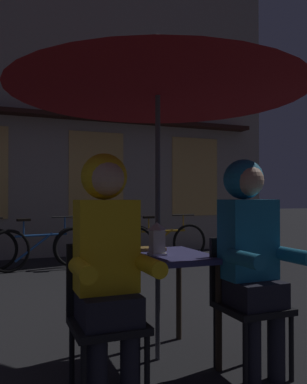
{
  "coord_description": "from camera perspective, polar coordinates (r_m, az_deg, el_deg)",
  "views": [
    {
      "loc": [
        -1.05,
        -2.58,
        1.14
      ],
      "look_at": [
        0.0,
        0.08,
        1.18
      ],
      "focal_mm": 36.73,
      "sensor_mm": 36.0,
      "label": 1
    }
  ],
  "objects": [
    {
      "name": "shopfront_building",
      "position": [
        8.24,
        -16.41,
        12.91
      ],
      "size": [
        10.0,
        0.93,
        6.2
      ],
      "color": "#9E9389",
      "rests_on": "ground_plane"
    },
    {
      "name": "bicycle_fifth",
      "position": [
        7.06,
        1.46,
        -7.28
      ],
      "size": [
        1.68,
        0.08,
        0.84
      ],
      "color": "black",
      "rests_on": "ground_plane"
    },
    {
      "name": "chair_right",
      "position": [
        2.77,
        13.21,
        -14.45
      ],
      "size": [
        0.4,
        0.4,
        0.87
      ],
      "color": "black",
      "rests_on": "ground_plane"
    },
    {
      "name": "book",
      "position": [
        3.02,
        -0.23,
        -8.23
      ],
      "size": [
        0.22,
        0.17,
        0.02
      ],
      "primitive_type": "cube",
      "rotation": [
        0.0,
        0.0,
        -0.18
      ],
      "color": "olive",
      "rests_on": "cafe_table"
    },
    {
      "name": "bicycle_fourth",
      "position": [
        6.63,
        -6.99,
        -7.7
      ],
      "size": [
        1.67,
        0.28,
        0.84
      ],
      "color": "black",
      "rests_on": "ground_plane"
    },
    {
      "name": "ground_plane",
      "position": [
        3.01,
        0.63,
        -23.12
      ],
      "size": [
        60.0,
        60.0,
        0.0
      ],
      "primitive_type": "plane",
      "color": "#232326"
    },
    {
      "name": "patio_umbrella",
      "position": [
        2.93,
        0.62,
        17.4
      ],
      "size": [
        2.1,
        2.1,
        2.31
      ],
      "color": "#4C4C51",
      "rests_on": "ground_plane"
    },
    {
      "name": "person_left_hooded",
      "position": [
        2.25,
        -6.72,
        -8.38
      ],
      "size": [
        0.45,
        0.56,
        1.4
      ],
      "color": "black",
      "rests_on": "ground_plane"
    },
    {
      "name": "bicycle_third",
      "position": [
        6.54,
        -15.96,
        -7.76
      ],
      "size": [
        1.65,
        0.44,
        0.84
      ],
      "color": "black",
      "rests_on": "ground_plane"
    },
    {
      "name": "person_right_hooded",
      "position": [
        2.66,
        13.89,
        -7.19
      ],
      "size": [
        0.45,
        0.56,
        1.4
      ],
      "color": "black",
      "rests_on": "ground_plane"
    },
    {
      "name": "lantern",
      "position": [
        2.76,
        0.51,
        -6.66
      ],
      "size": [
        0.11,
        0.11,
        0.23
      ],
      "color": "white",
      "rests_on": "cafe_table"
    },
    {
      "name": "cafe_table",
      "position": [
        2.83,
        0.63,
        -11.08
      ],
      "size": [
        0.72,
        0.72,
        0.74
      ],
      "color": "navy",
      "rests_on": "ground_plane"
    },
    {
      "name": "chair_left",
      "position": [
        2.37,
        -7.1,
        -16.78
      ],
      "size": [
        0.4,
        0.4,
        0.87
      ],
      "color": "black",
      "rests_on": "ground_plane"
    }
  ]
}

